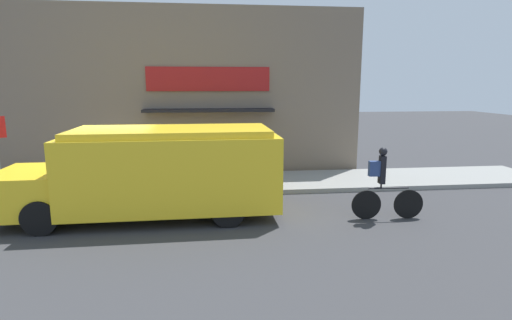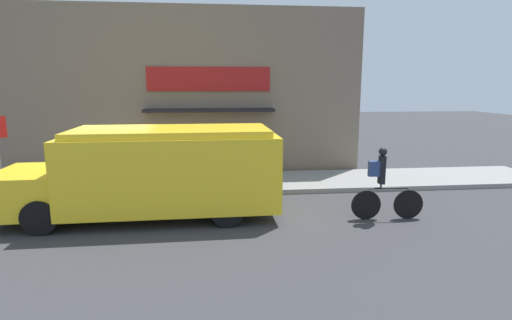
# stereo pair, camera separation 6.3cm
# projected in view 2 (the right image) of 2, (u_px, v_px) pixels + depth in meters

# --- Properties ---
(ground_plane) EXTENTS (70.00, 70.00, 0.00)m
(ground_plane) POSITION_uv_depth(u_px,v_px,m) (111.00, 200.00, 11.31)
(ground_plane) COLOR #38383A
(sidewalk) EXTENTS (28.00, 2.60, 0.14)m
(sidewalk) POSITION_uv_depth(u_px,v_px,m) (121.00, 186.00, 12.57)
(sidewalk) COLOR gray
(sidewalk) RESTS_ON ground_plane
(storefront) EXTENTS (16.51, 0.84, 5.86)m
(storefront) POSITION_uv_depth(u_px,v_px,m) (128.00, 93.00, 13.59)
(storefront) COLOR #756656
(storefront) RESTS_ON ground_plane
(school_bus) EXTENTS (6.60, 2.70, 2.18)m
(school_bus) POSITION_uv_depth(u_px,v_px,m) (155.00, 171.00, 9.70)
(school_bus) COLOR yellow
(school_bus) RESTS_ON ground_plane
(cyclist) EXTENTS (1.75, 0.21, 1.76)m
(cyclist) POSITION_uv_depth(u_px,v_px,m) (384.00, 186.00, 9.53)
(cyclist) COLOR black
(cyclist) RESTS_ON ground_plane
(trash_bin) EXTENTS (0.55, 0.55, 0.93)m
(trash_bin) POSITION_uv_depth(u_px,v_px,m) (85.00, 167.00, 12.78)
(trash_bin) COLOR #38383D
(trash_bin) RESTS_ON sidewalk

